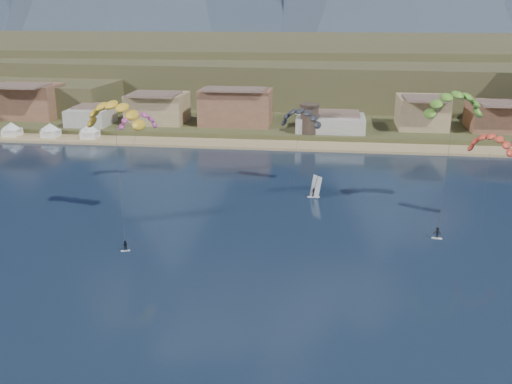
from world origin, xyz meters
TOP-DOWN VIEW (x-y plane):
  - ground at (0.00, 0.00)m, footprint 2400.00×2400.00m
  - beach at (0.00, 106.00)m, footprint 2200.00×12.00m
  - land at (0.00, 560.00)m, footprint 2200.00×900.00m
  - foothills at (22.39, 232.47)m, footprint 940.00×210.00m
  - town at (-40.00, 122.00)m, footprint 400.00×24.00m
  - watchtower at (5.00, 114.00)m, footprint 5.82×5.82m
  - beach_tents at (-76.25, 106.00)m, footprint 43.40×6.40m
  - kitesurfer_yellow at (-26.28, 43.31)m, footprint 12.12×17.38m
  - kitesurfer_green at (33.34, 56.00)m, footprint 11.96×18.87m
  - distant_kite_pink at (-30.09, 66.73)m, footprint 9.19×7.28m
  - distant_kite_dark at (4.76, 69.42)m, footprint 9.81×6.95m
  - distant_kite_orange at (39.02, 50.42)m, footprint 8.70×7.40m
  - windsurfer at (8.36, 61.11)m, footprint 2.57×2.80m

SIDE VIEW (x-z plane):
  - ground at x=0.00m, z-range 0.00..0.00m
  - land at x=0.00m, z-range -2.00..2.00m
  - beach at x=0.00m, z-range -0.20..0.70m
  - windsurfer at x=8.36m, z-range -0.82..3.66m
  - beach_tents at x=-76.25m, z-range 1.21..6.21m
  - watchtower at x=5.00m, z-range 2.07..10.67m
  - town at x=-40.00m, z-range 2.00..14.00m
  - foothills at x=22.39m, z-range 0.08..18.08m
  - distant_kite_pink at x=-30.09m, z-range 5.83..23.42m
  - distant_kite_orange at x=39.02m, z-range 6.19..24.21m
  - distant_kite_dark at x=4.76m, z-range 6.24..24.81m
  - kitesurfer_yellow at x=-26.28m, z-range 7.76..32.59m
  - kitesurfer_green at x=33.34m, z-range 8.20..33.79m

